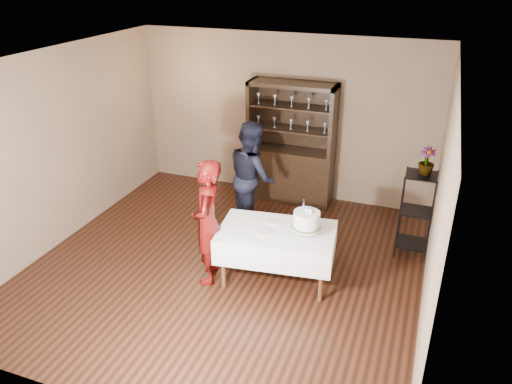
{
  "coord_description": "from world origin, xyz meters",
  "views": [
    {
      "loc": [
        2.32,
        -5.14,
        3.77
      ],
      "look_at": [
        0.38,
        0.1,
        1.11
      ],
      "focal_mm": 35.0,
      "sensor_mm": 36.0,
      "label": 1
    }
  ],
  "objects_px": {
    "china_hutch": "(291,162)",
    "cake_table": "(277,242)",
    "woman": "(208,222)",
    "man": "(252,176)",
    "potted_plant": "(427,161)",
    "cake": "(306,221)",
    "plant_etagere": "(416,211)"
  },
  "relations": [
    {
      "from": "plant_etagere",
      "to": "cake",
      "type": "relative_size",
      "value": 2.44
    },
    {
      "from": "cake_table",
      "to": "woman",
      "type": "bearing_deg",
      "value": -161.5
    },
    {
      "from": "woman",
      "to": "man",
      "type": "height_order",
      "value": "man"
    },
    {
      "from": "china_hutch",
      "to": "cake_table",
      "type": "bearing_deg",
      "value": -77.47
    },
    {
      "from": "china_hutch",
      "to": "potted_plant",
      "type": "height_order",
      "value": "china_hutch"
    },
    {
      "from": "cake",
      "to": "cake_table",
      "type": "bearing_deg",
      "value": -177.48
    },
    {
      "from": "plant_etagere",
      "to": "woman",
      "type": "bearing_deg",
      "value": -147.35
    },
    {
      "from": "cake_table",
      "to": "cake",
      "type": "relative_size",
      "value": 3.09
    },
    {
      "from": "china_hutch",
      "to": "cake",
      "type": "height_order",
      "value": "china_hutch"
    },
    {
      "from": "cake",
      "to": "potted_plant",
      "type": "xyz_separation_m",
      "value": [
        1.24,
        1.27,
        0.46
      ]
    },
    {
      "from": "plant_etagere",
      "to": "man",
      "type": "xyz_separation_m",
      "value": [
        -2.34,
        -0.07,
        0.18
      ]
    },
    {
      "from": "cake",
      "to": "potted_plant",
      "type": "relative_size",
      "value": 1.37
    },
    {
      "from": "china_hutch",
      "to": "woman",
      "type": "height_order",
      "value": "china_hutch"
    },
    {
      "from": "china_hutch",
      "to": "cake_table",
      "type": "height_order",
      "value": "china_hutch"
    },
    {
      "from": "plant_etagere",
      "to": "potted_plant",
      "type": "distance_m",
      "value": 0.72
    },
    {
      "from": "woman",
      "to": "potted_plant",
      "type": "distance_m",
      "value": 2.92
    },
    {
      "from": "china_hutch",
      "to": "woman",
      "type": "distance_m",
      "value": 2.6
    },
    {
      "from": "man",
      "to": "cake",
      "type": "distance_m",
      "value": 1.63
    },
    {
      "from": "plant_etagere",
      "to": "woman",
      "type": "height_order",
      "value": "woman"
    },
    {
      "from": "china_hutch",
      "to": "cake_table",
      "type": "relative_size",
      "value": 1.31
    },
    {
      "from": "plant_etagere",
      "to": "cake",
      "type": "bearing_deg",
      "value": -134.3
    },
    {
      "from": "plant_etagere",
      "to": "potted_plant",
      "type": "relative_size",
      "value": 3.34
    },
    {
      "from": "cake",
      "to": "plant_etagere",
      "type": "bearing_deg",
      "value": 45.7
    },
    {
      "from": "china_hutch",
      "to": "plant_etagere",
      "type": "xyz_separation_m",
      "value": [
        2.08,
        -1.05,
        -0.01
      ]
    },
    {
      "from": "woman",
      "to": "cake",
      "type": "distance_m",
      "value": 1.21
    },
    {
      "from": "plant_etagere",
      "to": "man",
      "type": "distance_m",
      "value": 2.35
    },
    {
      "from": "china_hutch",
      "to": "plant_etagere",
      "type": "relative_size",
      "value": 1.67
    },
    {
      "from": "woman",
      "to": "cake",
      "type": "height_order",
      "value": "woman"
    },
    {
      "from": "china_hutch",
      "to": "potted_plant",
      "type": "xyz_separation_m",
      "value": [
        2.11,
        -1.02,
        0.7
      ]
    },
    {
      "from": "cake_table",
      "to": "woman",
      "type": "xyz_separation_m",
      "value": [
        -0.81,
        -0.27,
        0.27
      ]
    },
    {
      "from": "cake_table",
      "to": "man",
      "type": "bearing_deg",
      "value": 123.19
    },
    {
      "from": "woman",
      "to": "potted_plant",
      "type": "xyz_separation_m",
      "value": [
        2.41,
        1.55,
        0.56
      ]
    }
  ]
}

